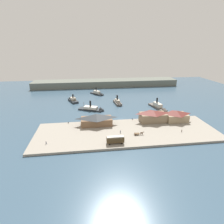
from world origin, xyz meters
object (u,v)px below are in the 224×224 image
(mooring_post_west, at_px, (68,123))
(mooring_post_center_west, at_px, (133,119))
(pedestrian_by_tram, at_px, (120,132))
(pedestrian_near_east_shed, at_px, (182,131))
(horse_cart, at_px, (139,133))
(ferry_approaching_east, at_px, (118,103))
(pedestrian_near_cart, at_px, (46,143))
(ferry_moored_west, at_px, (73,100))
(ferry_approaching_west, at_px, (98,94))
(ferry_near_quay, at_px, (94,109))
(ferry_outer_harbor, at_px, (159,107))
(ferry_shed_customs_shed, at_px, (176,116))
(ferry_shed_central_terminal, at_px, (153,116))
(street_tram, at_px, (115,139))
(ferry_shed_east_terminal, at_px, (96,119))

(mooring_post_west, relative_size, mooring_post_center_west, 1.00)
(pedestrian_by_tram, xyz_separation_m, mooring_post_west, (-32.07, 18.35, -0.34))
(pedestrian_near_east_shed, bearing_deg, pedestrian_by_tram, 174.15)
(horse_cart, bearing_deg, ferry_approaching_east, 92.10)
(pedestrian_by_tram, distance_m, pedestrian_near_cart, 41.93)
(pedestrian_near_cart, xyz_separation_m, ferry_moored_west, (8.04, 79.87, -0.54))
(pedestrian_near_east_shed, height_order, ferry_approaching_west, ferry_approaching_west)
(ferry_near_quay, bearing_deg, ferry_outer_harbor, -3.94)
(ferry_outer_harbor, relative_size, ferry_approaching_east, 1.42)
(pedestrian_by_tram, bearing_deg, horse_cart, -20.98)
(pedestrian_near_cart, distance_m, ferry_approaching_west, 105.64)
(pedestrian_near_cart, relative_size, mooring_post_west, 1.86)
(ferry_shed_customs_shed, distance_m, ferry_approaching_west, 93.59)
(pedestrian_near_east_shed, distance_m, pedestrian_by_tram, 37.05)
(pedestrian_by_tram, xyz_separation_m, ferry_approaching_east, (7.87, 57.51, -0.47))
(mooring_post_center_west, height_order, ferry_approaching_west, ferry_approaching_west)
(horse_cart, relative_size, ferry_outer_harbor, 0.25)
(horse_cart, bearing_deg, mooring_post_center_west, 85.27)
(ferry_shed_central_terminal, bearing_deg, mooring_post_center_west, 161.23)
(street_tram, relative_size, ferry_approaching_east, 0.55)
(ferry_near_quay, bearing_deg, ferry_approaching_east, 31.56)
(mooring_post_center_west, bearing_deg, pedestrian_near_cart, -153.82)
(pedestrian_near_cart, bearing_deg, ferry_moored_west, 84.25)
(horse_cart, bearing_deg, street_tram, -152.14)
(street_tram, xyz_separation_m, ferry_approaching_east, (12.66, 69.28, -2.15))
(pedestrian_near_cart, relative_size, ferry_approaching_east, 0.10)
(mooring_post_center_west, distance_m, ferry_outer_harbor, 35.38)
(street_tram, bearing_deg, pedestrian_near_cart, 173.47)
(ferry_outer_harbor, xyz_separation_m, ferry_approaching_east, (-31.95, 17.11, -0.04))
(ferry_shed_central_terminal, distance_m, street_tram, 39.51)
(ferry_shed_east_terminal, xyz_separation_m, ferry_approaching_east, (21.28, 43.81, -3.51))
(street_tram, bearing_deg, pedestrian_near_east_shed, 10.86)
(ferry_near_quay, xyz_separation_m, ferry_approaching_east, (21.83, 13.41, 0.32))
(mooring_post_west, xyz_separation_m, ferry_approaching_west, (24.31, 74.24, -0.31))
(ferry_shed_east_terminal, relative_size, mooring_post_west, 22.59)
(mooring_post_west, bearing_deg, ferry_shed_customs_shed, -4.31)
(ferry_shed_east_terminal, distance_m, horse_cart, 29.52)
(ferry_approaching_east, bearing_deg, ferry_moored_west, 160.24)
(pedestrian_near_cart, relative_size, ferry_outer_harbor, 0.07)
(ferry_approaching_east, bearing_deg, pedestrian_near_cart, -127.03)
(pedestrian_near_east_shed, xyz_separation_m, ferry_approaching_west, (-44.62, 96.37, -0.60))
(mooring_post_west, bearing_deg, pedestrian_near_east_shed, -17.80)
(ferry_shed_east_terminal, height_order, ferry_approaching_west, ferry_shed_east_terminal)
(ferry_shed_east_terminal, xyz_separation_m, ferry_shed_central_terminal, (38.41, 0.44, 0.18))
(horse_cart, height_order, pedestrian_near_east_shed, horse_cart)
(ferry_moored_west, bearing_deg, ferry_outer_harbor, -23.58)
(ferry_shed_east_terminal, bearing_deg, pedestrian_near_east_shed, -19.17)
(ferry_near_quay, bearing_deg, ferry_shed_customs_shed, -29.60)
(horse_cart, distance_m, mooring_post_center_west, 22.53)
(ferry_shed_central_terminal, xyz_separation_m, ferry_approaching_west, (-32.76, 78.45, -3.87))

